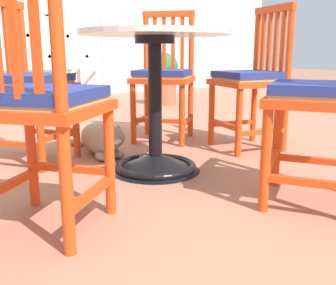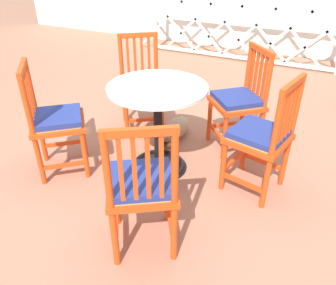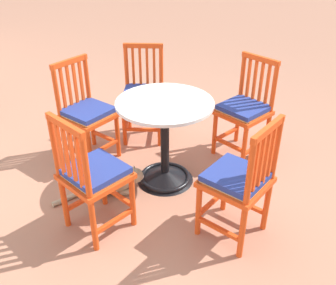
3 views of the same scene
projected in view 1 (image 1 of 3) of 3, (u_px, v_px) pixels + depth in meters
name	position (u px, v px, depth m)	size (l,w,h in m)	color
ground_plane	(158.00, 176.00, 2.02)	(24.00, 24.00, 0.00)	#A36B51
cafe_table	(155.00, 118.00, 2.05)	(0.76, 0.76, 0.73)	black
orange_chair_by_planter	(251.00, 80.00, 2.52)	(0.48, 0.48, 0.91)	#D64214
orange_chair_facing_out	(164.00, 78.00, 2.77)	(0.56, 0.56, 0.91)	#D64214
orange_chair_tucked_in	(28.00, 84.00, 2.20)	(0.56, 0.56, 0.91)	#D64214
orange_chair_near_fence	(38.00, 105.00, 1.32)	(0.56, 0.56, 0.91)	#D64214
orange_chair_at_corner	(324.00, 97.00, 1.56)	(0.55, 0.55, 0.91)	#D64214
tabby_cat	(102.00, 140.00, 2.42)	(0.26, 0.74, 0.23)	#9E896B
terracotta_planter	(165.00, 77.00, 4.71)	(0.32, 0.32, 0.62)	#B25B3D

